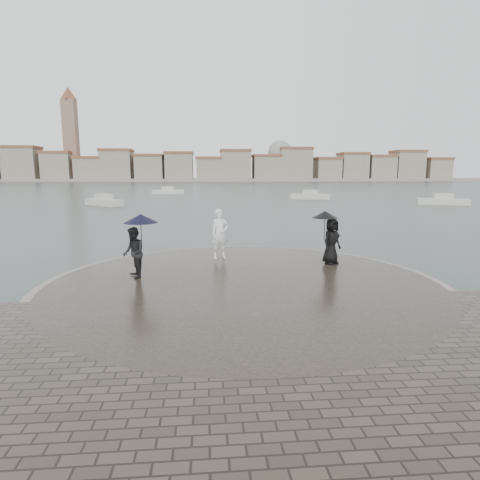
{
  "coord_description": "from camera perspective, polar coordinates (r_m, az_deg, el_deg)",
  "views": [
    {
      "loc": [
        -1.11,
        -8.47,
        3.7
      ],
      "look_at": [
        0.0,
        4.8,
        1.45
      ],
      "focal_mm": 30.0,
      "sensor_mm": 36.0,
      "label": 1
    }
  ],
  "objects": [
    {
      "name": "statue",
      "position": [
        15.64,
        -2.88,
        0.88
      ],
      "size": [
        0.82,
        0.67,
        1.94
      ],
      "primitive_type": "imported",
      "rotation": [
        0.0,
        0.0,
        0.33
      ],
      "color": "white",
      "rests_on": "quay_tip"
    },
    {
      "name": "far_skyline",
      "position": [
        169.26,
        -6.64,
        10.17
      ],
      "size": [
        260.0,
        20.0,
        37.0
      ],
      "color": "gray",
      "rests_on": "ground"
    },
    {
      "name": "ground",
      "position": [
        9.31,
        2.54,
        -13.84
      ],
      "size": [
        400.0,
        400.0,
        0.0
      ],
      "primitive_type": "plane",
      "color": "#2B3835",
      "rests_on": "ground"
    },
    {
      "name": "kerb_ring",
      "position": [
        12.53,
        0.5,
        -6.82
      ],
      "size": [
        12.5,
        12.5,
        0.32
      ],
      "primitive_type": "cylinder",
      "color": "gray",
      "rests_on": "ground"
    },
    {
      "name": "visitor_left",
      "position": [
        13.15,
        -14.62,
        -0.33
      ],
      "size": [
        1.23,
        1.14,
        2.04
      ],
      "color": "black",
      "rests_on": "quay_tip"
    },
    {
      "name": "boats",
      "position": [
        54.82,
        1.45,
        6.11
      ],
      "size": [
        44.39,
        29.6,
        1.5
      ],
      "color": "beige",
      "rests_on": "ground"
    },
    {
      "name": "quay_tip",
      "position": [
        12.52,
        0.5,
        -6.73
      ],
      "size": [
        11.9,
        11.9,
        0.36
      ],
      "primitive_type": "cylinder",
      "color": "#2D261E",
      "rests_on": "ground"
    },
    {
      "name": "visitor_right",
      "position": [
        15.07,
        12.66,
        0.74
      ],
      "size": [
        1.22,
        1.04,
        1.95
      ],
      "color": "black",
      "rests_on": "quay_tip"
    }
  ]
}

